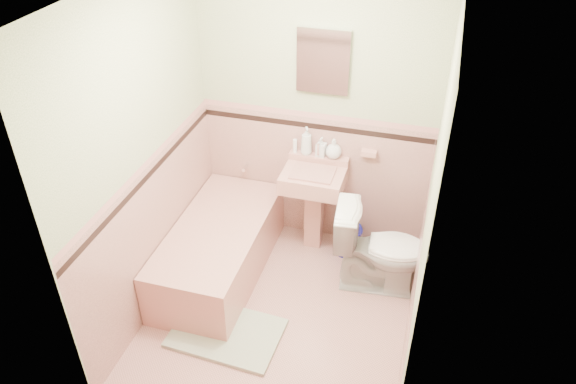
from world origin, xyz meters
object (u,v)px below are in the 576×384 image
(toilet, at_px, (381,249))
(shoe, at_px, (220,329))
(bathtub, at_px, (219,251))
(soap_bottle_right, at_px, (334,149))
(soap_bottle_mid, at_px, (321,147))
(medicine_cabinet, at_px, (323,61))
(sink, at_px, (313,211))
(soap_bottle_left, at_px, (306,141))
(bucket, at_px, (347,240))

(toilet, height_order, shoe, toilet)
(bathtub, distance_m, soap_bottle_right, 1.30)
(bathtub, height_order, soap_bottle_mid, soap_bottle_mid)
(medicine_cabinet, height_order, shoe, medicine_cabinet)
(sink, distance_m, soap_bottle_left, 0.62)
(toilet, bearing_deg, soap_bottle_right, 40.87)
(medicine_cabinet, bearing_deg, soap_bottle_left, -165.17)
(soap_bottle_left, bearing_deg, soap_bottle_mid, 0.00)
(medicine_cabinet, distance_m, soap_bottle_mid, 0.74)
(soap_bottle_mid, distance_m, soap_bottle_right, 0.11)
(sink, bearing_deg, medicine_cabinet, 90.00)
(soap_bottle_left, relative_size, toilet, 0.32)
(sink, xyz_separation_m, soap_bottle_right, (0.12, 0.18, 0.55))
(medicine_cabinet, xyz_separation_m, soap_bottle_left, (-0.11, -0.03, -0.71))
(bucket, bearing_deg, medicine_cabinet, 149.83)
(bathtub, distance_m, medicine_cabinet, 1.78)
(bathtub, bearing_deg, shoe, -68.59)
(medicine_cabinet, height_order, soap_bottle_mid, medicine_cabinet)
(bathtub, height_order, soap_bottle_left, soap_bottle_left)
(medicine_cabinet, relative_size, toilet, 0.66)
(bathtub, distance_m, soap_bottle_mid, 1.23)
(bathtub, xyz_separation_m, shoe, (0.26, -0.67, -0.16))
(sink, xyz_separation_m, medicine_cabinet, (0.00, 0.21, 1.29))
(bathtub, bearing_deg, medicine_cabinet, 47.42)
(shoe, bearing_deg, medicine_cabinet, 75.92)
(sink, relative_size, soap_bottle_right, 4.71)
(bathtub, bearing_deg, toilet, 8.87)
(bathtub, height_order, shoe, bathtub)
(medicine_cabinet, bearing_deg, bathtub, -132.58)
(soap_bottle_right, xyz_separation_m, shoe, (-0.54, -1.38, -0.89))
(soap_bottle_right, xyz_separation_m, bucket, (0.20, -0.16, -0.83))
(toilet, height_order, bucket, toilet)
(sink, height_order, bucket, sink)
(soap_bottle_left, distance_m, soap_bottle_mid, 0.14)
(sink, bearing_deg, bucket, 4.11)
(soap_bottle_left, xyz_separation_m, bucket, (0.43, -0.16, -0.87))
(soap_bottle_right, height_order, shoe, soap_bottle_right)
(bathtub, xyz_separation_m, soap_bottle_right, (0.80, 0.71, 0.73))
(bucket, xyz_separation_m, shoe, (-0.74, -1.23, -0.07))
(soap_bottle_right, bearing_deg, medicine_cabinet, 166.39)
(soap_bottle_left, bearing_deg, soap_bottle_right, 0.00)
(soap_bottle_left, bearing_deg, medicine_cabinet, 14.83)
(shoe, bearing_deg, soap_bottle_mid, 74.96)
(bathtub, height_order, medicine_cabinet, medicine_cabinet)
(bathtub, xyz_separation_m, bucket, (1.00, 0.55, -0.10))
(toilet, distance_m, bucket, 0.54)
(toilet, bearing_deg, bucket, 38.14)
(bathtub, relative_size, soap_bottle_right, 8.68)
(medicine_cabinet, xyz_separation_m, toilet, (0.65, -0.53, -1.31))
(bucket, bearing_deg, soap_bottle_right, 141.55)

